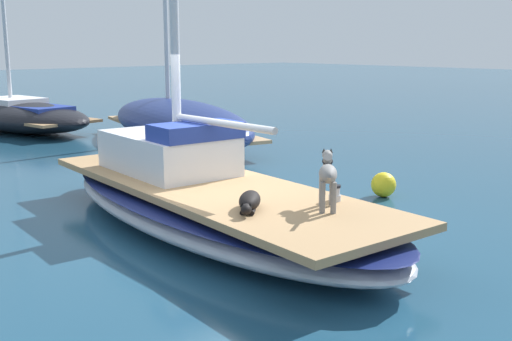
{
  "coord_description": "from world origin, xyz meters",
  "views": [
    {
      "loc": [
        -5.3,
        -6.93,
        2.64
      ],
      "look_at": [
        0.0,
        -1.0,
        1.01
      ],
      "focal_mm": 43.1,
      "sensor_mm": 36.0,
      "label": 1
    }
  ],
  "objects_px": {
    "dog_grey": "(328,175)",
    "mooring_buoy": "(383,185)",
    "sailboat_main": "(211,205)",
    "moored_boat_far_astern": "(22,115)",
    "dog_black": "(249,201)",
    "deck_winch": "(335,193)",
    "moored_boat_starboard_side": "(178,122)"
  },
  "relations": [
    {
      "from": "dog_grey",
      "to": "mooring_buoy",
      "type": "bearing_deg",
      "value": 25.08
    },
    {
      "from": "mooring_buoy",
      "to": "sailboat_main",
      "type": "bearing_deg",
      "value": 170.67
    },
    {
      "from": "moored_boat_far_astern",
      "to": "mooring_buoy",
      "type": "height_order",
      "value": "moored_boat_far_astern"
    },
    {
      "from": "mooring_buoy",
      "to": "dog_grey",
      "type": "bearing_deg",
      "value": -154.92
    },
    {
      "from": "sailboat_main",
      "to": "dog_grey",
      "type": "xyz_separation_m",
      "value": [
        0.25,
        -2.04,
        0.75
      ]
    },
    {
      "from": "dog_black",
      "to": "moored_boat_far_astern",
      "type": "bearing_deg",
      "value": 79.65
    },
    {
      "from": "deck_winch",
      "to": "sailboat_main",
      "type": "bearing_deg",
      "value": 107.61
    },
    {
      "from": "deck_winch",
      "to": "mooring_buoy",
      "type": "height_order",
      "value": "deck_winch"
    },
    {
      "from": "dog_grey",
      "to": "dog_black",
      "type": "relative_size",
      "value": 0.97
    },
    {
      "from": "dog_black",
      "to": "mooring_buoy",
      "type": "distance_m",
      "value": 4.08
    },
    {
      "from": "deck_winch",
      "to": "moored_boat_far_astern",
      "type": "bearing_deg",
      "value": 84.44
    },
    {
      "from": "dog_black",
      "to": "deck_winch",
      "type": "height_order",
      "value": "dog_black"
    },
    {
      "from": "sailboat_main",
      "to": "dog_grey",
      "type": "relative_size",
      "value": 10.02
    },
    {
      "from": "dog_black",
      "to": "moored_boat_starboard_side",
      "type": "height_order",
      "value": "moored_boat_starboard_side"
    },
    {
      "from": "moored_boat_starboard_side",
      "to": "moored_boat_far_astern",
      "type": "xyz_separation_m",
      "value": [
        -2.1,
        5.41,
        -0.1
      ]
    },
    {
      "from": "dog_black",
      "to": "moored_boat_far_astern",
      "type": "xyz_separation_m",
      "value": [
        2.47,
        13.52,
        -0.26
      ]
    },
    {
      "from": "dog_black",
      "to": "sailboat_main",
      "type": "bearing_deg",
      "value": 70.34
    },
    {
      "from": "moored_boat_starboard_side",
      "to": "moored_boat_far_astern",
      "type": "distance_m",
      "value": 5.8
    },
    {
      "from": "sailboat_main",
      "to": "deck_winch",
      "type": "bearing_deg",
      "value": -72.39
    },
    {
      "from": "deck_winch",
      "to": "moored_boat_starboard_side",
      "type": "xyz_separation_m",
      "value": [
        3.46,
        8.52,
        -0.15
      ]
    },
    {
      "from": "dog_grey",
      "to": "dog_black",
      "type": "distance_m",
      "value": 1.01
    },
    {
      "from": "dog_grey",
      "to": "deck_winch",
      "type": "xyz_separation_m",
      "value": [
        0.35,
        0.18,
        -0.32
      ]
    },
    {
      "from": "sailboat_main",
      "to": "moored_boat_far_astern",
      "type": "height_order",
      "value": "moored_boat_far_astern"
    },
    {
      "from": "sailboat_main",
      "to": "moored_boat_far_astern",
      "type": "distance_m",
      "value": 12.22
    },
    {
      "from": "deck_winch",
      "to": "mooring_buoy",
      "type": "xyz_separation_m",
      "value": [
        2.82,
        1.31,
        -0.54
      ]
    },
    {
      "from": "moored_boat_starboard_side",
      "to": "sailboat_main",
      "type": "bearing_deg",
      "value": -121.34
    },
    {
      "from": "moored_boat_far_astern",
      "to": "mooring_buoy",
      "type": "xyz_separation_m",
      "value": [
        1.47,
        -12.62,
        -0.29
      ]
    },
    {
      "from": "deck_winch",
      "to": "moored_boat_starboard_side",
      "type": "relative_size",
      "value": 0.03
    },
    {
      "from": "dog_black",
      "to": "deck_winch",
      "type": "distance_m",
      "value": 1.19
    },
    {
      "from": "mooring_buoy",
      "to": "moored_boat_starboard_side",
      "type": "bearing_deg",
      "value": 84.96
    },
    {
      "from": "sailboat_main",
      "to": "moored_boat_far_astern",
      "type": "xyz_separation_m",
      "value": [
        1.95,
        12.06,
        0.18
      ]
    },
    {
      "from": "dog_black",
      "to": "moored_boat_far_astern",
      "type": "relative_size",
      "value": 0.1
    }
  ]
}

